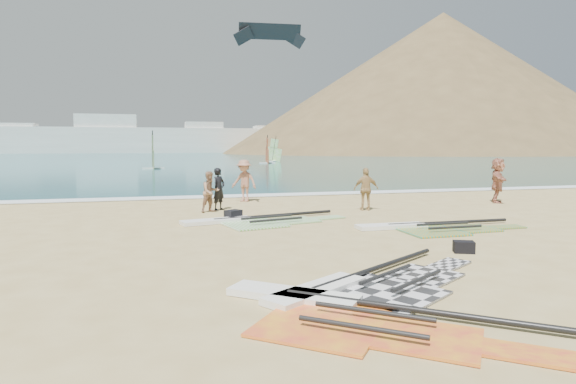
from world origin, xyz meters
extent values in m
plane|color=tan|center=(0.00, 0.00, 0.00)|extent=(300.00, 300.00, 0.00)
cube|color=#0C4B58|center=(0.00, 132.00, 0.00)|extent=(300.00, 240.00, 0.06)
cube|color=white|center=(0.00, 12.30, 0.00)|extent=(300.00, 1.20, 0.04)
cube|color=white|center=(-20.00, 150.00, 4.03)|extent=(160.00, 8.00, 8.00)
cube|color=white|center=(-45.00, 150.00, 4.53)|extent=(10.00, 7.00, 9.00)
cube|color=white|center=(-20.00, 150.00, 6.03)|extent=(18.00, 7.00, 12.00)
cube|color=white|center=(10.00, 150.00, 5.03)|extent=(12.00, 7.00, 10.00)
cube|color=white|center=(35.00, 150.00, 4.53)|extent=(16.00, 7.00, 9.00)
cube|color=white|center=(55.00, 150.00, 5.53)|extent=(10.00, 7.00, 11.00)
cone|color=brown|center=(85.00, 130.00, 0.00)|extent=(143.00, 143.00, 45.00)
cone|color=brown|center=(120.00, 140.00, 0.00)|extent=(70.00, 70.00, 28.00)
cube|color=#242426|center=(-0.88, -3.56, 0.02)|extent=(2.28, 2.34, 0.04)
cube|color=#242426|center=(0.32, -2.81, 0.02)|extent=(1.65, 1.63, 0.04)
cube|color=#242426|center=(1.29, -2.20, 0.02)|extent=(1.18, 1.01, 0.04)
cylinder|color=black|center=(-0.33, -2.28, 0.10)|extent=(3.49, 2.24, 0.10)
cylinder|color=black|center=(-0.52, -2.97, 0.16)|extent=(1.46, 0.95, 0.07)
cylinder|color=black|center=(-0.19, -3.49, 0.16)|extent=(1.46, 0.95, 0.07)
cube|color=white|center=(-1.97, -3.31, 0.06)|extent=(2.10, 1.61, 0.12)
cube|color=#5DBF35|center=(-1.67, 3.93, 0.02)|extent=(2.12, 2.26, 0.04)
cube|color=#5DBF35|center=(-0.18, 4.28, 0.02)|extent=(1.59, 1.52, 0.04)
cube|color=#5DBF35|center=(1.04, 4.57, 0.02)|extent=(1.25, 0.82, 0.04)
cylinder|color=black|center=(-0.66, 5.06, 0.10)|extent=(4.32, 1.11, 0.11)
cylinder|color=black|center=(-1.10, 4.41, 0.16)|extent=(1.79, 0.49, 0.08)
cylinder|color=black|center=(-0.94, 3.76, 0.16)|extent=(1.79, 0.49, 0.08)
cube|color=white|center=(-2.71, 4.57, 0.06)|extent=(2.38, 1.13, 0.12)
cube|color=#FF9400|center=(3.04, 1.40, 0.02)|extent=(1.62, 1.79, 0.04)
cube|color=#FF9400|center=(4.47, 1.40, 0.02)|extent=(1.26, 1.17, 0.04)
cube|color=#FF9400|center=(5.63, 1.40, 0.02)|extent=(1.08, 0.54, 0.04)
cylinder|color=black|center=(4.20, 2.21, 0.10)|extent=(4.12, 0.10, 0.10)
cylinder|color=black|center=(3.66, 1.71, 0.16)|extent=(1.70, 0.07, 0.07)
cylinder|color=black|center=(3.66, 1.09, 0.16)|extent=(1.70, 0.07, 0.07)
cube|color=white|center=(2.23, 2.20, 0.06)|extent=(2.15, 0.59, 0.12)
cube|color=red|center=(-2.30, -4.59, 0.02)|extent=(2.39, 2.42, 0.04)
cube|color=red|center=(-1.18, -5.50, 0.02)|extent=(1.72, 1.70, 0.04)
cube|color=red|center=(-0.27, -6.24, 0.02)|extent=(1.18, 1.10, 0.04)
cylinder|color=black|center=(-0.88, -4.70, 0.10)|extent=(3.28, 2.68, 0.10)
cylinder|color=black|center=(-1.61, -4.75, 0.16)|extent=(1.37, 1.13, 0.07)
cylinder|color=black|center=(-2.00, -5.24, 0.16)|extent=(1.37, 1.13, 0.07)
cube|color=white|center=(-2.41, -3.46, 0.06)|extent=(2.05, 1.82, 0.12)
cube|color=black|center=(-2.10, 5.10, 0.16)|extent=(0.64, 0.60, 0.33)
cube|color=black|center=(2.33, -1.21, 0.14)|extent=(0.54, 0.47, 0.27)
imported|color=black|center=(-2.27, 7.65, 0.81)|extent=(0.70, 0.69, 1.63)
imported|color=#A07456|center=(-2.64, 7.17, 0.76)|extent=(0.92, 0.85, 1.53)
imported|color=#A86F57|center=(-0.85, 10.17, 0.93)|extent=(1.36, 1.31, 1.86)
imported|color=tan|center=(3.17, 6.15, 0.82)|extent=(1.01, 0.56, 1.63)
imported|color=#B87157|center=(9.71, 6.95, 0.97)|extent=(1.50, 1.81, 1.94)
cube|color=white|center=(-5.07, 41.13, 0.09)|extent=(2.26, 0.84, 0.13)
cube|color=orange|center=(-5.07, 41.13, 1.17)|extent=(0.30, 2.71, 2.41)
cube|color=orange|center=(-5.07, 41.13, 2.83)|extent=(0.19, 1.53, 1.68)
cylinder|color=black|center=(-5.07, 41.13, 2.09)|extent=(0.16, 0.77, 3.83)
cube|color=white|center=(9.81, 53.46, 0.09)|extent=(2.18, 0.75, 0.13)
cube|color=red|center=(9.81, 53.46, 1.14)|extent=(0.21, 2.64, 2.35)
cube|color=red|center=(9.81, 53.46, 2.75)|extent=(0.14, 1.49, 1.63)
cylinder|color=black|center=(9.81, 53.46, 2.04)|extent=(0.13, 0.75, 3.72)
cube|color=white|center=(12.40, 60.20, 0.09)|extent=(1.82, 2.05, 0.12)
cube|color=#6BC31D|center=(12.40, 60.20, 1.13)|extent=(2.08, 1.68, 2.32)
cube|color=#6BC31D|center=(12.40, 60.20, 2.73)|extent=(1.19, 0.97, 1.61)
cylinder|color=black|center=(12.40, 60.20, 2.02)|extent=(0.63, 0.53, 3.69)
cube|color=black|center=(8.36, 45.20, 15.67)|extent=(7.28, 1.62, 1.75)
cube|color=black|center=(5.28, 45.51, 14.97)|extent=(2.51, 0.86, 2.22)
cube|color=black|center=(11.44, 44.90, 14.97)|extent=(2.42, 0.98, 2.22)
camera|label=1|loc=(-4.46, -10.76, 2.49)|focal=30.00mm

